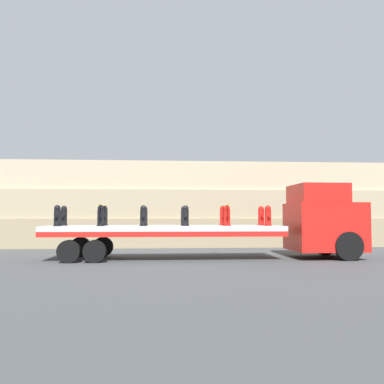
{
  "coord_description": "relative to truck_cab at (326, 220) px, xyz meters",
  "views": [
    {
      "loc": [
        -0.18,
        -17.44,
        1.73
      ],
      "look_at": [
        1.13,
        0.0,
        2.72
      ],
      "focal_mm": 40.0,
      "sensor_mm": 36.0,
      "label": 1
    }
  ],
  "objects": [
    {
      "name": "ground_plane",
      "position": [
        -6.74,
        0.0,
        -1.55
      ],
      "size": [
        120.0,
        120.0,
        0.0
      ],
      "primitive_type": "plane",
      "color": "#3F4244"
    },
    {
      "name": "rock_cliff",
      "position": [
        -6.74,
        7.53,
        0.86
      ],
      "size": [
        60.0,
        3.3,
        4.82
      ],
      "color": "gray",
      "rests_on": "ground_plane"
    },
    {
      "name": "truck_cab",
      "position": [
        0.0,
        0.0,
        0.0
      ],
      "size": [
        2.78,
        2.73,
        3.05
      ],
      "color": "red",
      "rests_on": "ground_plane"
    },
    {
      "name": "flatbed_trailer",
      "position": [
        -7.18,
        0.0,
        -0.43
      ],
      "size": [
        9.48,
        2.69,
        1.35
      ],
      "color": "#B2B2B7",
      "rests_on": "ground_plane"
    },
    {
      "name": "fire_hydrant_black_near_0",
      "position": [
        -10.88,
        -0.57,
        0.19
      ],
      "size": [
        0.32,
        0.55,
        0.82
      ],
      "color": "black",
      "rests_on": "flatbed_trailer"
    },
    {
      "name": "fire_hydrant_black_far_0",
      "position": [
        -10.88,
        0.57,
        0.19
      ],
      "size": [
        0.32,
        0.55,
        0.82
      ],
      "color": "black",
      "rests_on": "flatbed_trailer"
    },
    {
      "name": "fire_hydrant_black_near_1",
      "position": [
        -9.23,
        -0.57,
        0.19
      ],
      "size": [
        0.32,
        0.55,
        0.82
      ],
      "color": "black",
      "rests_on": "flatbed_trailer"
    },
    {
      "name": "fire_hydrant_black_far_1",
      "position": [
        -9.23,
        0.57,
        0.19
      ],
      "size": [
        0.32,
        0.55,
        0.82
      ],
      "color": "black",
      "rests_on": "flatbed_trailer"
    },
    {
      "name": "fire_hydrant_black_near_2",
      "position": [
        -7.57,
        -0.57,
        0.19
      ],
      "size": [
        0.32,
        0.55,
        0.82
      ],
      "color": "black",
      "rests_on": "flatbed_trailer"
    },
    {
      "name": "fire_hydrant_black_far_2",
      "position": [
        -7.57,
        0.57,
        0.19
      ],
      "size": [
        0.32,
        0.55,
        0.82
      ],
      "color": "black",
      "rests_on": "flatbed_trailer"
    },
    {
      "name": "fire_hydrant_black_near_3",
      "position": [
        -5.91,
        -0.57,
        0.19
      ],
      "size": [
        0.32,
        0.55,
        0.82
      ],
      "color": "black",
      "rests_on": "flatbed_trailer"
    },
    {
      "name": "fire_hydrant_black_far_3",
      "position": [
        -5.91,
        0.57,
        0.19
      ],
      "size": [
        0.32,
        0.55,
        0.82
      ],
      "color": "black",
      "rests_on": "flatbed_trailer"
    },
    {
      "name": "fire_hydrant_red_near_4",
      "position": [
        -4.26,
        -0.57,
        0.19
      ],
      "size": [
        0.32,
        0.55,
        0.82
      ],
      "color": "red",
      "rests_on": "flatbed_trailer"
    },
    {
      "name": "fire_hydrant_red_far_4",
      "position": [
        -4.26,
        0.57,
        0.19
      ],
      "size": [
        0.32,
        0.55,
        0.82
      ],
      "color": "red",
      "rests_on": "flatbed_trailer"
    },
    {
      "name": "fire_hydrant_red_near_5",
      "position": [
        -2.6,
        -0.57,
        0.19
      ],
      "size": [
        0.32,
        0.55,
        0.82
      ],
      "color": "red",
      "rests_on": "flatbed_trailer"
    },
    {
      "name": "fire_hydrant_red_far_5",
      "position": [
        -2.6,
        0.57,
        0.19
      ],
      "size": [
        0.32,
        0.55,
        0.82
      ],
      "color": "red",
      "rests_on": "flatbed_trailer"
    },
    {
      "name": "cargo_strap_rear",
      "position": [
        -9.23,
        0.0,
        0.62
      ],
      "size": [
        0.05,
        2.79,
        0.01
      ],
      "color": "yellow",
      "rests_on": "fire_hydrant_black_near_1"
    },
    {
      "name": "cargo_strap_middle",
      "position": [
        -4.26,
        0.0,
        0.62
      ],
      "size": [
        0.05,
        2.79,
        0.01
      ],
      "color": "yellow",
      "rests_on": "fire_hydrant_red_near_4"
    }
  ]
}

